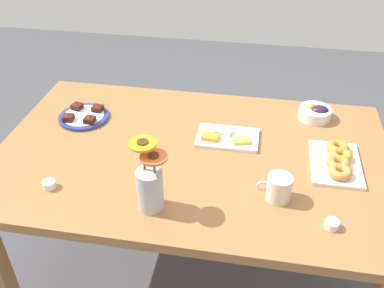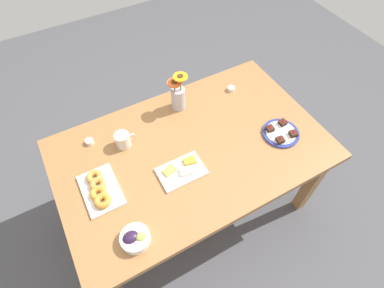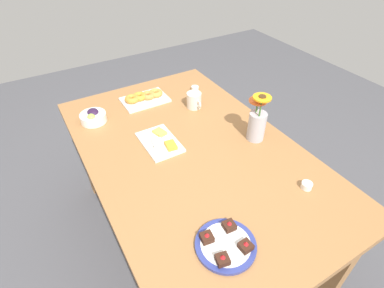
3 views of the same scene
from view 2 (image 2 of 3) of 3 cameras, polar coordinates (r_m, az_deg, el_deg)
name	(u,v)px [view 2 (image 2 of 3)]	position (r m, az deg, el deg)	size (l,w,h in m)	color
ground_plane	(192,202)	(2.42, 0.00, -11.03)	(6.00, 6.00, 0.00)	#4C4C51
dining_table	(192,156)	(1.85, 0.00, -2.30)	(1.60, 1.00, 0.74)	#9E6B3D
coffee_mug	(123,140)	(1.81, -13.04, 0.79)	(0.12, 0.09, 0.10)	beige
grape_bowl	(135,238)	(1.52, -10.81, -17.22)	(0.15, 0.15, 0.07)	white
cheese_platter	(182,170)	(1.69, -1.99, -5.05)	(0.26, 0.17, 0.03)	white
croissant_platter	(99,189)	(1.69, -17.22, -8.24)	(0.19, 0.28, 0.05)	white
jam_cup_honey	(89,141)	(1.90, -18.96, 0.46)	(0.05, 0.05, 0.03)	white
jam_cup_berry	(231,89)	(2.12, 7.45, 10.43)	(0.05, 0.05, 0.03)	white
dessert_plate	(281,133)	(1.92, 16.56, 2.06)	(0.23, 0.23, 0.05)	navy
flower_vase	(178,97)	(1.93, -2.67, 9.02)	(0.13, 0.10, 0.27)	#B2B2BC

